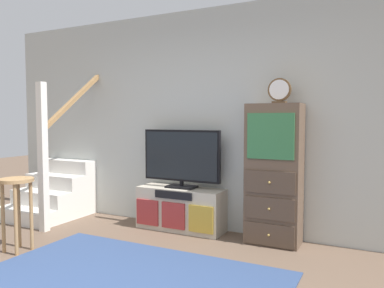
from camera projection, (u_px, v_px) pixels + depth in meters
name	position (u px, v px, depth m)	size (l,w,h in m)	color
back_wall	(212.00, 120.00, 4.68)	(6.40, 0.12, 2.70)	#B2B7B2
area_rug	(121.00, 284.00, 3.11)	(2.60, 1.80, 0.01)	navy
media_console	(181.00, 209.00, 4.65)	(1.09, 0.38, 0.52)	#BCB29E
television	(181.00, 157.00, 4.63)	(1.02, 0.22, 0.71)	black
side_cabinet	(274.00, 174.00, 4.11)	(0.58, 0.38, 1.52)	brown
desk_clock	(279.00, 91.00, 4.02)	(0.24, 0.08, 0.27)	#4C3823
staircase	(64.00, 187.00, 5.52)	(1.00, 1.36, 2.20)	silver
bar_stool_near	(17.00, 198.00, 3.88)	(0.34, 0.34, 0.76)	#A37A4C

